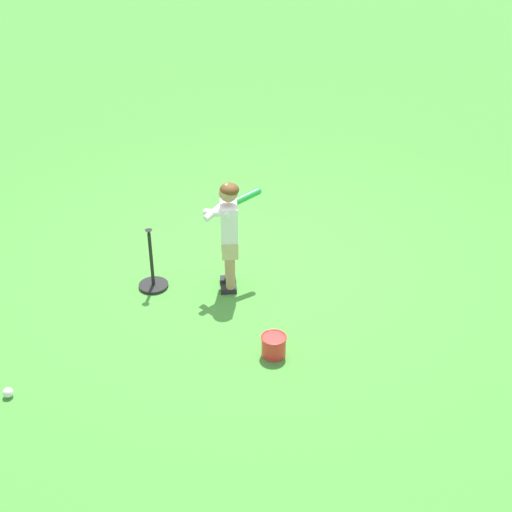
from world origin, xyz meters
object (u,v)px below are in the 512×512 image
at_px(batting_tee, 153,278).
at_px(toy_bucket, 274,345).
at_px(play_ball_by_bucket, 8,393).
at_px(child_batter, 229,226).

relative_size(batting_tee, toy_bucket, 2.87).
bearing_deg(batting_tee, toy_bucket, 83.92).
xyz_separation_m(batting_tee, toy_bucket, (0.16, 1.50, -0.01)).
distance_m(play_ball_by_bucket, toy_bucket, 2.11).
relative_size(play_ball_by_bucket, toy_bucket, 0.37).
distance_m(batting_tee, toy_bucket, 1.50).
relative_size(play_ball_by_bucket, batting_tee, 0.13).
bearing_deg(play_ball_by_bucket, child_batter, 168.33).
relative_size(child_batter, toy_bucket, 5.00).
bearing_deg(play_ball_by_bucket, batting_tee, -175.71).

